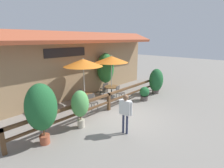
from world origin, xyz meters
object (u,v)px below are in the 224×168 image
chair_near_streetside (92,101)px  chair_near_wallside (78,95)px  potted_plant_entrance_palm (144,93)px  potted_plant_corner_fern (106,69)px  dining_table_near (85,96)px  patio_umbrella_middle (111,59)px  patio_umbrella_near (83,63)px  potted_plant_tall_tropical (41,108)px  chair_middle_streetside (119,92)px  pedestrian (125,109)px  chair_middle_wallside (105,88)px  potted_plant_small_flowering (156,81)px  dining_table_middle (111,88)px  potted_plant_broad_leaf (80,105)px

chair_near_streetside → chair_near_wallside: 1.40m
potted_plant_entrance_palm → potted_plant_corner_fern: bearing=95.6°
dining_table_near → patio_umbrella_middle: size_ratio=0.34×
patio_umbrella_middle → chair_near_wallside: bearing=160.6°
patio_umbrella_near → patio_umbrella_middle: same height
dining_table_near → potted_plant_tall_tropical: size_ratio=0.41×
chair_near_wallside → dining_table_near: bearing=73.6°
chair_middle_streetside → patio_umbrella_middle: bearing=80.6°
pedestrian → patio_umbrella_middle: bearing=128.4°
potted_plant_corner_fern → patio_umbrella_middle: bearing=-116.7°
dining_table_near → chair_middle_streetside: (2.25, -0.75, -0.10)m
chair_middle_wallside → potted_plant_corner_fern: bearing=-132.5°
chair_middle_streetside → potted_plant_small_flowering: 2.90m
patio_umbrella_near → chair_middle_streetside: 3.13m
potted_plant_corner_fern → potted_plant_small_flowering: bearing=-54.0°
dining_table_near → pedestrian: pedestrian is taller
dining_table_near → chair_near_streetside: chair_near_streetside is taller
patio_umbrella_middle → dining_table_near: bearing=178.3°
chair_near_wallside → potted_plant_tall_tropical: bearing=23.9°
dining_table_near → dining_table_middle: 2.23m
patio_umbrella_middle → potted_plant_broad_leaf: 4.65m
potted_plant_broad_leaf → potted_plant_tall_tropical: bearing=179.6°
patio_umbrella_near → potted_plant_entrance_palm: patio_umbrella_near is taller
dining_table_near → patio_umbrella_middle: 2.96m
pedestrian → potted_plant_broad_leaf: bearing=-163.4°
patio_umbrella_near → dining_table_middle: bearing=-1.7°
potted_plant_broad_leaf → potted_plant_tall_tropical: (-1.68, 0.01, 0.36)m
dining_table_near → pedestrian: bearing=-103.4°
patio_umbrella_near → potted_plant_small_flowering: patio_umbrella_near is taller
chair_middle_streetside → chair_near_streetside: bearing=168.1°
potted_plant_broad_leaf → potted_plant_small_flowering: bearing=0.1°
chair_near_streetside → chair_near_wallside: same height
dining_table_middle → potted_plant_small_flowering: 3.23m
patio_umbrella_near → dining_table_near: size_ratio=2.91×
chair_near_streetside → chair_near_wallside: size_ratio=1.00×
chair_middle_streetside → pedestrian: 4.32m
dining_table_near → dining_table_middle: size_ratio=1.00×
chair_near_streetside → potted_plant_tall_tropical: (-3.41, -1.20, 0.95)m
chair_near_wallside → potted_plant_small_flowering: size_ratio=0.47×
patio_umbrella_near → potted_plant_tall_tropical: (-3.45, -1.90, -1.09)m
chair_near_wallside → potted_plant_corner_fern: potted_plant_corner_fern is taller
chair_near_wallside → chair_middle_streetside: (2.20, -1.45, 0.00)m
potted_plant_tall_tropical → potted_plant_small_flowering: bearing=0.0°
dining_table_middle → pedestrian: size_ratio=0.56×
chair_near_wallside → pedestrian: bearing=65.3°
potted_plant_tall_tropical → potted_plant_corner_fern: bearing=25.0°
potted_plant_tall_tropical → potted_plant_entrance_palm: size_ratio=2.63×
chair_middle_wallside → potted_plant_broad_leaf: bearing=42.6°
potted_plant_broad_leaf → potted_plant_corner_fern: potted_plant_corner_fern is taller
potted_plant_tall_tropical → potted_plant_broad_leaf: bearing=-0.4°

